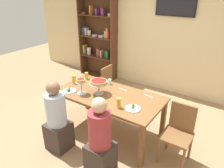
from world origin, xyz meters
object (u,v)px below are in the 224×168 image
(salad_plate_near_diner, at_px, (133,108))
(beer_glass_amber_tall, at_px, (74,79))
(cutlery_fork_far, at_px, (148,96))
(beer_glass_amber_spare, at_px, (86,76))
(television, at_px, (176,4))
(personal_pizza_stand, at_px, (81,83))
(diner_near_left, at_px, (57,121))
(diner_near_right, at_px, (100,142))
(chair_far_left, at_px, (111,85))
(deep_dish_pizza_stand, at_px, (99,83))
(cutlery_fork_near, at_px, (98,103))
(dining_table, at_px, (109,99))
(salad_plate_far_diner, at_px, (69,90))
(chair_head_east, at_px, (179,131))
(water_glass_clear_near, at_px, (110,82))
(cutlery_knife_near, at_px, (123,89))
(bookshelf, at_px, (98,37))
(beer_glass_amber_short, at_px, (119,103))

(salad_plate_near_diner, distance_m, beer_glass_amber_tall, 1.34)
(salad_plate_near_diner, bearing_deg, cutlery_fork_far, 88.64)
(beer_glass_amber_tall, bearing_deg, salad_plate_near_diner, -8.03)
(beer_glass_amber_spare, distance_m, cutlery_fork_far, 1.28)
(television, relative_size, personal_pizza_stand, 3.20)
(diner_near_left, bearing_deg, diner_near_right, -91.03)
(chair_far_left, height_order, deep_dish_pizza_stand, deep_dish_pizza_stand)
(beer_glass_amber_spare, distance_m, cutlery_fork_near, 0.98)
(dining_table, xyz_separation_m, salad_plate_far_diner, (-0.61, -0.28, 0.10))
(chair_head_east, bearing_deg, deep_dish_pizza_stand, 4.46)
(chair_head_east, relative_size, water_glass_clear_near, 9.11)
(cutlery_knife_near, distance_m, cutlery_fork_far, 0.47)
(bookshelf, xyz_separation_m, deep_dish_pizza_stand, (1.61, -2.08, -0.17))
(bookshelf, bearing_deg, diner_near_left, -64.17)
(bookshelf, relative_size, deep_dish_pizza_stand, 7.11)
(bookshelf, distance_m, water_glass_clear_near, 2.30)
(dining_table, relative_size, water_glass_clear_near, 18.54)
(salad_plate_far_diner, height_order, beer_glass_amber_spare, beer_glass_amber_spare)
(television, height_order, beer_glass_amber_tall, television)
(beer_glass_amber_spare, bearing_deg, chair_head_east, -7.42)
(water_glass_clear_near, xyz_separation_m, cutlery_knife_near, (0.31, -0.05, -0.05))
(personal_pizza_stand, relative_size, cutlery_fork_near, 1.48)
(diner_near_right, distance_m, beer_glass_amber_spare, 1.58)
(television, xyz_separation_m, cutlery_knife_near, (-0.15, -1.82, -1.28))
(bookshelf, height_order, personal_pizza_stand, bookshelf)
(cutlery_fork_near, xyz_separation_m, cutlery_fork_far, (0.52, 0.64, 0.00))
(personal_pizza_stand, xyz_separation_m, cutlery_fork_far, (0.94, 0.54, -0.19))
(deep_dish_pizza_stand, bearing_deg, beer_glass_amber_spare, 148.16)
(diner_near_left, relative_size, cutlery_fork_far, 6.39)
(beer_glass_amber_short, bearing_deg, water_glass_clear_near, 134.10)
(beer_glass_amber_short, height_order, cutlery_fork_far, beer_glass_amber_short)
(cutlery_knife_near, bearing_deg, salad_plate_near_diner, 143.72)
(beer_glass_amber_short, bearing_deg, beer_glass_amber_tall, 166.59)
(diner_near_right, relative_size, chair_far_left, 1.32)
(dining_table, distance_m, beer_glass_amber_short, 0.47)
(water_glass_clear_near, distance_m, cutlery_knife_near, 0.31)
(chair_head_east, height_order, deep_dish_pizza_stand, deep_dish_pizza_stand)
(television, relative_size, cutlery_fork_near, 4.73)
(beer_glass_amber_spare, bearing_deg, water_glass_clear_near, 5.87)
(personal_pizza_stand, bearing_deg, salad_plate_near_diner, 3.27)
(dining_table, xyz_separation_m, beer_glass_amber_spare, (-0.71, 0.29, 0.15))
(bookshelf, xyz_separation_m, salad_plate_near_diner, (2.31, -2.19, -0.35))
(chair_head_east, xyz_separation_m, deep_dish_pizza_stand, (-1.33, -0.10, 0.45))
(beer_glass_amber_tall, distance_m, beer_glass_amber_short, 1.17)
(bookshelf, distance_m, television, 2.20)
(bookshelf, bearing_deg, salad_plate_far_diner, -63.39)
(deep_dish_pizza_stand, bearing_deg, cutlery_fork_far, 27.87)
(bookshelf, bearing_deg, beer_glass_amber_spare, -58.81)
(cutlery_knife_near, bearing_deg, deep_dish_pizza_stand, 64.45)
(chair_far_left, height_order, cutlery_fork_near, chair_far_left)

